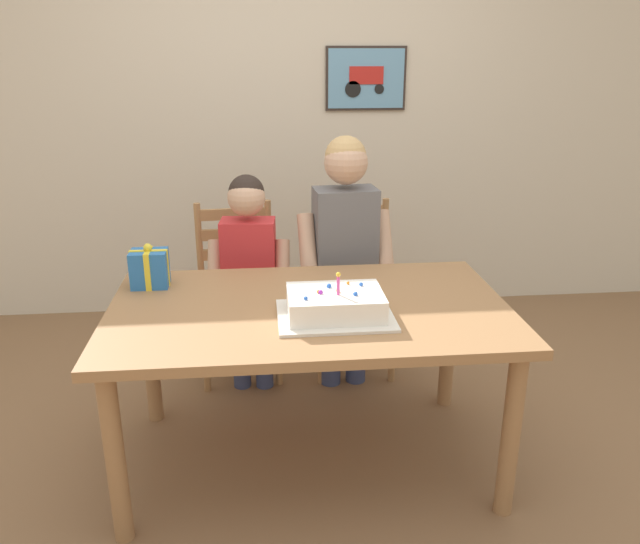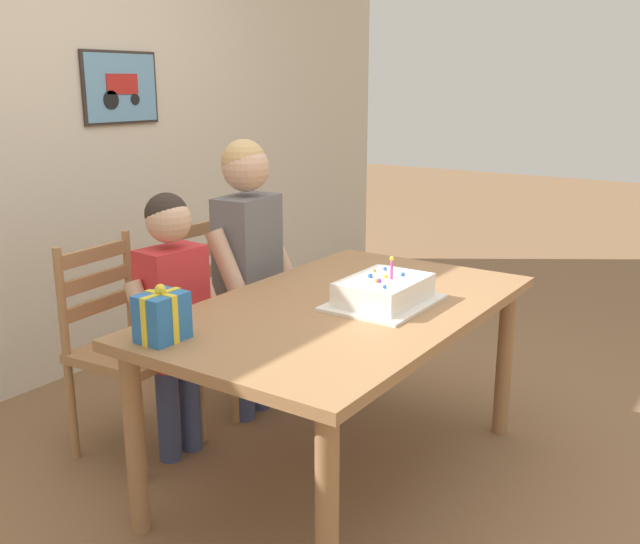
{
  "view_description": "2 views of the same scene",
  "coord_description": "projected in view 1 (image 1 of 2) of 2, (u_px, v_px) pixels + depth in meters",
  "views": [
    {
      "loc": [
        -0.19,
        -2.32,
        1.7
      ],
      "look_at": [
        0.04,
        -0.01,
        0.87
      ],
      "focal_mm": 35.37,
      "sensor_mm": 36.0,
      "label": 1
    },
    {
      "loc": [
        -2.21,
        -1.39,
        1.55
      ],
      "look_at": [
        0.04,
        0.13,
        0.83
      ],
      "focal_mm": 40.03,
      "sensor_mm": 36.0,
      "label": 2
    }
  ],
  "objects": [
    {
      "name": "child_younger",
      "position": [
        249.0,
        264.0,
        3.13
      ],
      "size": [
        0.42,
        0.25,
        1.13
      ],
      "color": "#38426B",
      "rests_on": "ground"
    },
    {
      "name": "chair_right",
      "position": [
        353.0,
        285.0,
        3.47
      ],
      "size": [
        0.44,
        0.44,
        0.92
      ],
      "color": "#A87A4C",
      "rests_on": "ground"
    },
    {
      "name": "gift_box_red_large",
      "position": [
        150.0,
        268.0,
        2.7
      ],
      "size": [
        0.16,
        0.13,
        0.19
      ],
      "color": "#286BB7",
      "rests_on": "dining_table"
    },
    {
      "name": "birthday_cake",
      "position": [
        335.0,
        305.0,
        2.39
      ],
      "size": [
        0.44,
        0.34,
        0.19
      ],
      "color": "white",
      "rests_on": "dining_table"
    },
    {
      "name": "dining_table",
      "position": [
        309.0,
        325.0,
        2.55
      ],
      "size": [
        1.59,
        0.96,
        0.73
      ],
      "color": "#9E7047",
      "rests_on": "ground"
    },
    {
      "name": "ground_plane",
      "position": [
        310.0,
        459.0,
        2.76
      ],
      "size": [
        20.0,
        20.0,
        0.0
      ],
      "primitive_type": "plane",
      "color": "#846042"
    },
    {
      "name": "chair_left",
      "position": [
        238.0,
        290.0,
        3.41
      ],
      "size": [
        0.45,
        0.45,
        0.92
      ],
      "color": "#A87A4C",
      "rests_on": "ground"
    },
    {
      "name": "back_wall",
      "position": [
        286.0,
        115.0,
        4.04
      ],
      "size": [
        6.4,
        0.11,
        2.6
      ],
      "color": "beige",
      "rests_on": "ground"
    },
    {
      "name": "child_older",
      "position": [
        345.0,
        240.0,
        3.14
      ],
      "size": [
        0.49,
        0.29,
        1.31
      ],
      "color": "#38426B",
      "rests_on": "ground"
    }
  ]
}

